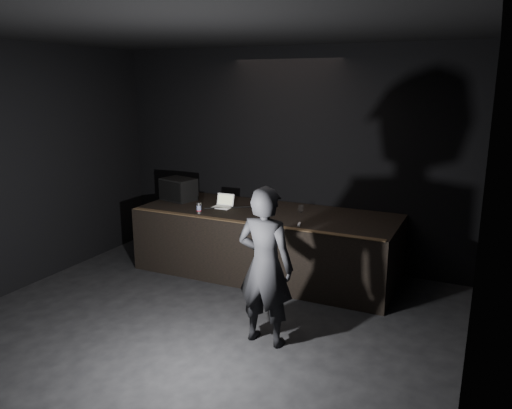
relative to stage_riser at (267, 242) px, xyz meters
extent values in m
plane|color=black|center=(0.00, -2.73, -0.50)|extent=(7.00, 7.00, 0.00)
cube|color=black|center=(0.00, 0.77, 1.25)|extent=(6.00, 0.10, 3.50)
cube|color=black|center=(3.00, -2.73, 1.25)|extent=(0.10, 7.00, 3.50)
cube|color=black|center=(0.00, -2.73, 3.00)|extent=(6.00, 7.00, 0.04)
cube|color=black|center=(0.00, 0.00, 0.00)|extent=(4.00, 1.50, 1.00)
cube|color=brown|center=(0.00, -0.71, 0.51)|extent=(3.92, 0.10, 0.01)
cube|color=black|center=(-1.67, 0.09, 0.68)|extent=(0.63, 0.51, 0.37)
cube|color=black|center=(-1.72, -0.11, 0.68)|extent=(0.50, 0.14, 0.31)
cylinder|color=black|center=(-0.54, 0.01, 0.51)|extent=(0.85, 0.58, 0.02)
cube|color=white|center=(-0.74, -0.09, 0.51)|extent=(0.30, 0.21, 0.01)
cube|color=silver|center=(-0.74, -0.09, 0.52)|extent=(0.25, 0.13, 0.00)
cube|color=white|center=(-0.75, 0.05, 0.61)|extent=(0.30, 0.07, 0.19)
cube|color=#C47A39|center=(-0.75, 0.04, 0.61)|extent=(0.26, 0.05, 0.15)
cylinder|color=silver|center=(-0.88, -0.54, 0.58)|extent=(0.07, 0.07, 0.17)
cylinder|color=navy|center=(-0.88, -0.54, 0.59)|extent=(0.07, 0.07, 0.07)
cylinder|color=#B6102A|center=(-0.88, -0.54, 0.55)|extent=(0.07, 0.07, 0.01)
cylinder|color=white|center=(0.48, 0.21, 0.55)|extent=(0.09, 0.09, 0.11)
cube|color=silver|center=(0.72, -0.49, 0.51)|extent=(0.06, 0.14, 0.03)
imported|color=black|center=(0.87, -1.98, 0.43)|extent=(0.70, 0.48, 1.85)
camera|label=1|loc=(3.03, -6.80, 2.43)|focal=35.00mm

